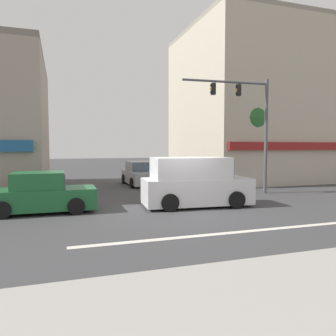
{
  "coord_description": "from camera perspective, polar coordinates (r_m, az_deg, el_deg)",
  "views": [
    {
      "loc": [
        -4.62,
        -12.03,
        2.58
      ],
      "look_at": [
        0.03,
        2.0,
        1.6
      ],
      "focal_mm": 35.0,
      "sensor_mm": 36.0,
      "label": 1
    }
  ],
  "objects": [
    {
      "name": "traffic_light_mast",
      "position": [
        18.33,
        14.11,
        8.67
      ],
      "size": [
        4.88,
        0.44,
        6.2
      ],
      "color": "#47474C",
      "rests_on": "ground"
    },
    {
      "name": "building_right_corner",
      "position": [
        27.31,
        14.54,
        10.39
      ],
      "size": [
        10.63,
        10.69,
        11.56
      ],
      "color": "#B7AD99",
      "rests_on": "ground"
    },
    {
      "name": "utility_pole_near_left",
      "position": [
        16.32,
        -27.24,
        7.28
      ],
      "size": [
        1.4,
        0.22,
        7.09
      ],
      "color": "brown",
      "rests_on": "ground"
    },
    {
      "name": "street_tree",
      "position": [
        22.79,
        12.76,
        8.14
      ],
      "size": [
        4.0,
        4.0,
        6.36
      ],
      "color": "#4C3823",
      "rests_on": "ground"
    },
    {
      "name": "ground_plane",
      "position": [
        13.14,
        2.64,
        -7.53
      ],
      "size": [
        120.0,
        120.0,
        0.0
      ],
      "primitive_type": "plane",
      "color": "#3D3D3F"
    },
    {
      "name": "lane_marking_stripe",
      "position": [
        10.03,
        9.96,
        -11.13
      ],
      "size": [
        9.0,
        0.24,
        0.01
      ],
      "primitive_type": "cube",
      "color": "silver",
      "rests_on": "ground"
    },
    {
      "name": "sedan_crossing_leftbound",
      "position": [
        13.7,
        -21.27,
        -4.31
      ],
      "size": [
        4.12,
        1.91,
        1.58
      ],
      "color": "#1E6033",
      "rests_on": "ground"
    },
    {
      "name": "van_parked_curbside",
      "position": [
        14.12,
        4.67,
        -2.62
      ],
      "size": [
        4.73,
        2.31,
        2.11
      ],
      "color": "silver",
      "rests_on": "ground"
    },
    {
      "name": "sedan_crossing_rightbound",
      "position": [
        21.89,
        -4.89,
        -1.12
      ],
      "size": [
        1.94,
        4.13,
        1.58
      ],
      "color": "#999EA3",
      "rests_on": "ground"
    }
  ]
}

